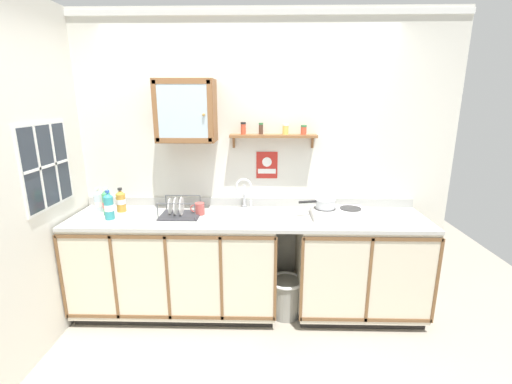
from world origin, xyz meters
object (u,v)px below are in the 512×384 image
trash_bin (286,296)px  warning_sign (267,165)px  bottle_water_clear_0 (98,202)px  mug (199,209)px  saucepan (325,203)px  bottle_soda_green_2 (107,203)px  wall_cabinet (186,111)px  dish_rack (179,212)px  bottle_juice_amber_1 (121,201)px  hot_plate_stove (338,213)px  sink (246,219)px  bottle_detergent_teal_3 (109,206)px

trash_bin → warning_sign: bearing=115.9°
bottle_water_clear_0 → warning_sign: 1.53m
mug → saucepan: bearing=-0.1°
bottle_soda_green_2 → wall_cabinet: size_ratio=0.47×
bottle_water_clear_0 → dish_rack: 0.74m
bottle_juice_amber_1 → trash_bin: bottle_juice_amber_1 is taller
bottle_soda_green_2 → warning_sign: size_ratio=1.00×
bottle_soda_green_2 → mug: 0.80m
hot_plate_stove → bottle_soda_green_2: (-1.99, 0.00, 0.08)m
sink → trash_bin: bearing=-14.2°
bottle_soda_green_2 → mug: size_ratio=1.95×
mug → hot_plate_stove: bearing=-1.1°
warning_sign → trash_bin: warning_sign is taller
sink → bottle_soda_green_2: bearing=-179.2°
saucepan → bottle_soda_green_2: size_ratio=1.31×
bottle_detergent_teal_3 → wall_cabinet: 1.03m
trash_bin → bottle_detergent_teal_3: bearing=-178.4°
sink → mug: bearing=179.5°
hot_plate_stove → dish_rack: size_ratio=1.36×
warning_sign → trash_bin: (0.18, -0.36, -1.12)m
dish_rack → wall_cabinet: bearing=69.4°
bottle_detergent_teal_3 → bottle_juice_amber_1: bearing=85.4°
mug → warning_sign: 0.73m
bottle_juice_amber_1 → dish_rack: bearing=-11.8°
hot_plate_stove → trash_bin: 0.88m
bottle_juice_amber_1 → dish_rack: bottle_juice_amber_1 is taller
bottle_water_clear_0 → bottle_soda_green_2: bearing=-31.9°
bottle_water_clear_0 → dish_rack: bottle_water_clear_0 is taller
bottle_soda_green_2 → mug: bottle_soda_green_2 is taller
hot_plate_stove → dish_rack: bearing=-179.3°
bottle_detergent_teal_3 → wall_cabinet: bearing=23.1°
bottle_detergent_teal_3 → saucepan: bearing=4.2°
bottle_detergent_teal_3 → trash_bin: size_ratio=0.71×
sink → warning_sign: warning_sign is taller
bottle_water_clear_0 → wall_cabinet: (0.80, 0.09, 0.78)m
saucepan → dish_rack: 1.25m
bottle_juice_amber_1 → warning_sign: (1.30, 0.20, 0.29)m
bottle_juice_amber_1 → wall_cabinet: bearing=5.6°
trash_bin → bottle_water_clear_0: bearing=175.2°
sink → mug: 0.42m
sink → trash_bin: size_ratio=1.58×
sink → bottle_detergent_teal_3: sink is taller
warning_sign → bottle_juice_amber_1: bearing=-171.5°
wall_cabinet → trash_bin: wall_cabinet is taller
bottle_soda_green_2 → saucepan: bearing=0.5°
sink → warning_sign: bearing=56.4°
dish_rack → warning_sign: size_ratio=1.37×
sink → wall_cabinet: size_ratio=1.06×
mug → warning_sign: warning_sign is taller
bottle_juice_amber_1 → bottle_detergent_teal_3: bottle_detergent_teal_3 is taller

